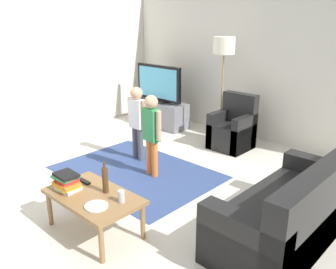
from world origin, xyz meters
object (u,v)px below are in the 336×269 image
Objects in this scene: child_center at (152,128)px; soda_can at (121,196)px; couch at (294,215)px; bottle at (105,180)px; tv at (159,84)px; floor_lamp at (224,51)px; child_near_tv at (137,117)px; book_stack at (67,182)px; tv_remote at (84,181)px; armchair at (233,130)px; coffee_table at (94,199)px; tv_stand at (160,114)px; plate at (96,206)px.

soda_can is at bearing -55.16° from child_center.
couch is at bearing -3.25° from child_center.
couch is 1.88m from bottle.
tv is 0.62× the size of floor_lamp.
child_near_tv is 1.92m from book_stack.
child_near_tv is at bearing 118.37° from tv_remote.
child_center is at bearing 176.75° from couch.
floor_lamp reaches higher than tv.
armchair is 2.74× the size of bottle.
book_stack is at bearing -156.70° from coffee_table.
tv_stand is at bearing 132.07° from child_center.
bottle reaches higher than tv_remote.
floor_lamp is 3.47m from soda_can.
tv_stand is 3.73m from coffee_table.
tv is 3.66m from bottle.
tv reaches higher than tv_stand.
floor_lamp is 2.08m from child_center.
child_near_tv is (0.99, -1.46, -0.17)m from tv.
armchair is 0.51× the size of floor_lamp.
book_stack is (-0.28, -0.12, 0.14)m from coffee_table.
tv_stand is at bearing 178.72° from armchair.
coffee_table is 0.32m from tv_remote.
couch is (3.65, -1.85, 0.05)m from tv_stand.
armchair is 0.90× the size of coffee_table.
tv_stand is at bearing 124.43° from coffee_table.
floor_lamp is at bearing 7.22° from tv.
floor_lamp reaches higher than bottle.
tv_remote is (-0.30, 0.10, 0.06)m from coffee_table.
child_center is at bearing 101.10° from tv_remote.
armchair reaches higher than tv_remote.
tv_stand is 4.21× the size of book_stack.
floor_lamp is at bearing 102.99° from coffee_table.
armchair reaches higher than couch.
bottle is (0.33, 0.24, 0.05)m from book_stack.
tv_remote is (0.25, -1.25, -0.25)m from child_center.
plate is at bearing -79.86° from armchair.
tv is 3.49m from tv_remote.
armchair is (1.76, -0.04, 0.05)m from tv_stand.
tv reaches higher than plate.
bottle is at bearing -53.67° from tv.
book_stack is at bearing 179.98° from plate.
book_stack is (0.47, -3.35, -1.03)m from floor_lamp.
floor_lamp reaches higher than couch.
armchair is at bearing -25.54° from floor_lamp.
armchair reaches higher than soda_can.
book_stack is at bearing -143.85° from bottle.
coffee_table is at bearing -55.57° from tv_stand.
tv_stand is at bearing 126.13° from bottle.
child_near_tv is at bearing -102.89° from floor_lamp.
bottle is (2.16, -2.96, 0.32)m from tv_stand.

